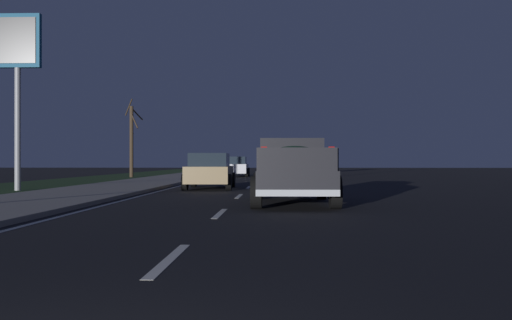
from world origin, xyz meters
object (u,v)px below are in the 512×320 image
(sedan_white, at_px, (236,166))
(sedan_tan, at_px, (210,171))
(pickup_truck, at_px, (292,169))
(gas_price_sign, at_px, (18,57))
(bare_tree_far, at_px, (132,139))

(sedan_white, height_order, sedan_tan, same)
(pickup_truck, xyz_separation_m, sedan_tan, (8.28, 3.36, -0.20))
(pickup_truck, height_order, sedan_tan, pickup_truck)
(pickup_truck, relative_size, gas_price_sign, 0.76)
(sedan_white, xyz_separation_m, bare_tree_far, (-1.75, 7.65, 2.10))
(bare_tree_far, bearing_deg, gas_price_sign, -179.16)
(sedan_white, height_order, bare_tree_far, bare_tree_far)
(gas_price_sign, bearing_deg, sedan_tan, -76.70)
(sedan_white, relative_size, bare_tree_far, 0.75)
(sedan_tan, xyz_separation_m, gas_price_sign, (-1.81, 7.67, 4.65))
(sedan_tan, bearing_deg, gas_price_sign, 103.30)
(sedan_white, relative_size, sedan_tan, 0.99)
(gas_price_sign, xyz_separation_m, bare_tree_far, (19.05, 0.28, -2.56))
(pickup_truck, distance_m, sedan_white, 27.51)
(sedan_white, bearing_deg, bare_tree_far, 102.90)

